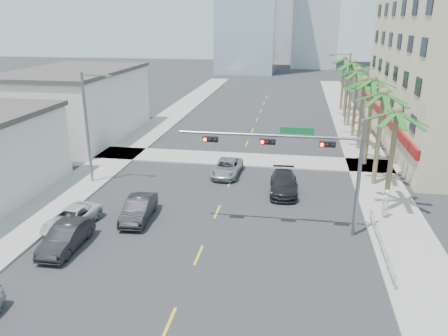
% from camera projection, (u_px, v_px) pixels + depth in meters
% --- Properties ---
extents(ground, '(260.00, 260.00, 0.00)m').
position_uv_depth(ground, '(181.00, 296.00, 21.27)').
color(ground, '#262628').
rests_on(ground, ground).
extents(sidewalk_right, '(4.00, 120.00, 0.15)m').
position_uv_depth(sidewalk_right, '(373.00, 173.00, 38.05)').
color(sidewalk_right, gray).
rests_on(sidewalk_right, ground).
extents(sidewalk_left, '(4.00, 120.00, 0.15)m').
position_uv_depth(sidewalk_left, '(113.00, 159.00, 41.77)').
color(sidewalk_left, gray).
rests_on(sidewalk_left, ground).
extents(sidewalk_cross, '(80.00, 4.00, 0.15)m').
position_uv_depth(sidewalk_cross, '(240.00, 159.00, 41.78)').
color(sidewalk_cross, gray).
rests_on(sidewalk_cross, ground).
extents(building_left_far, '(11.00, 18.00, 7.20)m').
position_uv_depth(building_left_far, '(76.00, 105.00, 49.26)').
color(building_left_far, beige).
rests_on(building_left_far, ground).
extents(traffic_signal_mast, '(11.12, 0.54, 7.20)m').
position_uv_depth(traffic_signal_mast, '(306.00, 156.00, 26.15)').
color(traffic_signal_mast, slate).
rests_on(traffic_signal_mast, ground).
extents(palm_tree_0, '(4.80, 4.80, 7.80)m').
position_uv_depth(palm_tree_0, '(397.00, 112.00, 28.37)').
color(palm_tree_0, brown).
rests_on(palm_tree_0, ground).
extents(palm_tree_1, '(4.80, 4.80, 8.16)m').
position_uv_depth(palm_tree_1, '(384.00, 94.00, 33.12)').
color(palm_tree_1, brown).
rests_on(palm_tree_1, ground).
extents(palm_tree_2, '(4.80, 4.80, 8.52)m').
position_uv_depth(palm_tree_2, '(374.00, 80.00, 37.86)').
color(palm_tree_2, brown).
rests_on(palm_tree_2, ground).
extents(palm_tree_3, '(4.80, 4.80, 7.80)m').
position_uv_depth(palm_tree_3, '(365.00, 81.00, 42.94)').
color(palm_tree_3, brown).
rests_on(palm_tree_3, ground).
extents(palm_tree_4, '(4.80, 4.80, 8.16)m').
position_uv_depth(palm_tree_4, '(358.00, 71.00, 47.68)').
color(palm_tree_4, brown).
rests_on(palm_tree_4, ground).
extents(palm_tree_5, '(4.80, 4.80, 8.52)m').
position_uv_depth(palm_tree_5, '(353.00, 63.00, 52.42)').
color(palm_tree_5, brown).
rests_on(palm_tree_5, ground).
extents(palm_tree_6, '(4.80, 4.80, 7.80)m').
position_uv_depth(palm_tree_6, '(348.00, 65.00, 57.50)').
color(palm_tree_6, brown).
rests_on(palm_tree_6, ground).
extents(palm_tree_7, '(4.80, 4.80, 8.16)m').
position_uv_depth(palm_tree_7, '(345.00, 59.00, 62.24)').
color(palm_tree_7, brown).
rests_on(palm_tree_7, ground).
extents(streetlight_left, '(2.55, 0.25, 9.00)m').
position_uv_depth(streetlight_left, '(89.00, 123.00, 34.41)').
color(streetlight_left, slate).
rests_on(streetlight_left, ground).
extents(streetlight_right, '(2.55, 0.25, 9.00)m').
position_uv_depth(streetlight_right, '(346.00, 86.00, 53.39)').
color(streetlight_right, slate).
rests_on(streetlight_right, ground).
extents(guardrail, '(0.08, 8.08, 1.00)m').
position_uv_depth(guardrail, '(381.00, 242.00, 25.05)').
color(guardrail, silver).
rests_on(guardrail, ground).
extents(car_parked_mid, '(1.61, 4.52, 1.49)m').
position_uv_depth(car_parked_mid, '(66.00, 237.00, 25.49)').
color(car_parked_mid, black).
rests_on(car_parked_mid, ground).
extents(car_parked_far, '(2.63, 4.83, 1.28)m').
position_uv_depth(car_parked_far, '(71.00, 218.00, 28.12)').
color(car_parked_far, silver).
rests_on(car_parked_far, ground).
extents(car_lane_left, '(1.90, 4.64, 1.50)m').
position_uv_depth(car_lane_left, '(139.00, 209.00, 29.27)').
color(car_lane_left, black).
rests_on(car_lane_left, ground).
extents(car_lane_center, '(2.42, 4.87, 1.33)m').
position_uv_depth(car_lane_center, '(227.00, 168.00, 37.63)').
color(car_lane_center, '#AEAEB3').
rests_on(car_lane_center, ground).
extents(car_lane_right, '(2.28, 5.17, 1.48)m').
position_uv_depth(car_lane_right, '(283.00, 184.00, 33.78)').
color(car_lane_right, black).
rests_on(car_lane_right, ground).
extents(pedestrian, '(0.87, 0.84, 2.01)m').
position_uv_depth(pedestrian, '(385.00, 204.00, 29.10)').
color(pedestrian, white).
rests_on(pedestrian, sidewalk_right).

